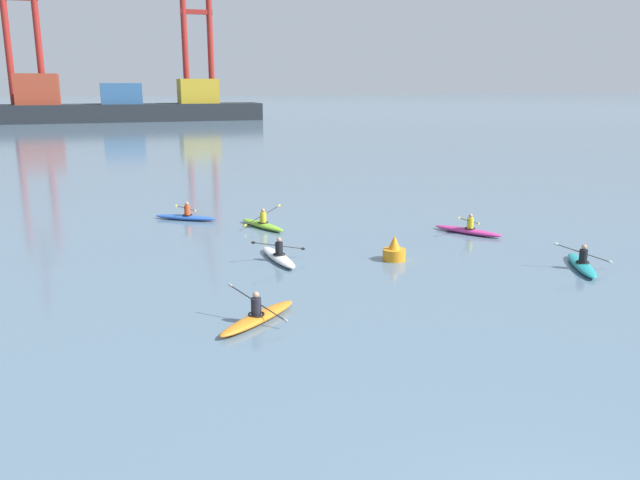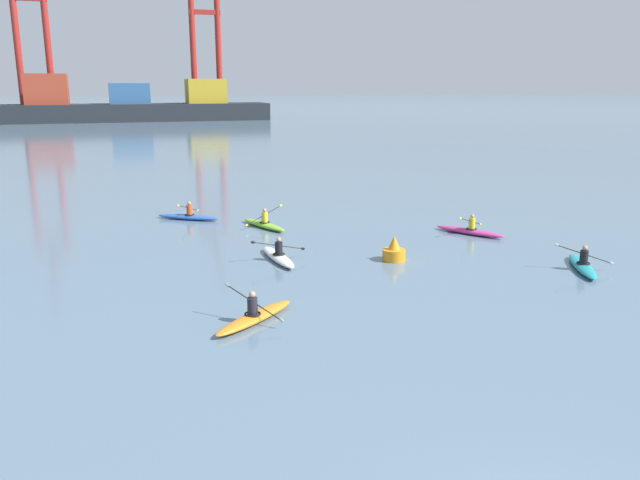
# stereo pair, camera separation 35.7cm
# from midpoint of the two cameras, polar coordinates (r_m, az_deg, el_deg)

# --- Properties ---
(container_barge) EXTENTS (52.02, 9.01, 8.64)m
(container_barge) POSITION_cam_midpoint_polar(r_m,az_deg,el_deg) (127.06, -17.58, 11.39)
(container_barge) COLOR #1E2328
(container_barge) RESTS_ON ground
(gantry_crane_west) EXTENTS (6.40, 15.45, 36.64)m
(gantry_crane_west) POSITION_cam_midpoint_polar(r_m,az_deg,el_deg) (133.69, -25.38, 17.16)
(gantry_crane_west) COLOR maroon
(gantry_crane_west) RESTS_ON ground
(gantry_crane_west_mid) EXTENTS (6.36, 15.16, 34.92)m
(gantry_crane_west_mid) POSITION_cam_midpoint_polar(r_m,az_deg,el_deg) (136.77, -11.05, 17.75)
(gantry_crane_west_mid) COLOR maroon
(gantry_crane_west_mid) RESTS_ON ground
(channel_buoy) EXTENTS (0.90, 0.90, 1.00)m
(channel_buoy) POSITION_cam_midpoint_polar(r_m,az_deg,el_deg) (25.09, 6.28, -1.01)
(channel_buoy) COLOR orange
(channel_buoy) RESTS_ON ground
(kayak_white) EXTENTS (2.25, 3.43, 0.95)m
(kayak_white) POSITION_cam_midpoint_polar(r_m,az_deg,el_deg) (25.00, -4.16, -1.46)
(kayak_white) COLOR silver
(kayak_white) RESTS_ON ground
(kayak_teal) EXTENTS (2.08, 3.30, 1.00)m
(kayak_teal) POSITION_cam_midpoint_polar(r_m,az_deg,el_deg) (25.75, 22.11, -2.01)
(kayak_teal) COLOR teal
(kayak_teal) RESTS_ON ground
(kayak_orange) EXTENTS (3.01, 2.61, 1.05)m
(kayak_orange) POSITION_cam_midpoint_polar(r_m,az_deg,el_deg) (18.69, -6.12, -6.85)
(kayak_orange) COLOR orange
(kayak_orange) RESTS_ON ground
(kayak_blue) EXTENTS (3.14, 2.42, 1.00)m
(kayak_blue) POSITION_cam_midpoint_polar(r_m,az_deg,el_deg) (33.16, -12.27, 2.06)
(kayak_blue) COLOR #2856B2
(kayak_blue) RESTS_ON ground
(kayak_magenta) EXTENTS (2.27, 3.22, 0.99)m
(kayak_magenta) POSITION_cam_midpoint_polar(r_m,az_deg,el_deg) (30.16, 12.84, 0.88)
(kayak_magenta) COLOR #C13384
(kayak_magenta) RESTS_ON ground
(kayak_lime) EXTENTS (2.06, 3.40, 1.05)m
(kayak_lime) POSITION_cam_midpoint_polar(r_m,az_deg,el_deg) (30.82, -5.54, 1.43)
(kayak_lime) COLOR #7ABC2D
(kayak_lime) RESTS_ON ground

